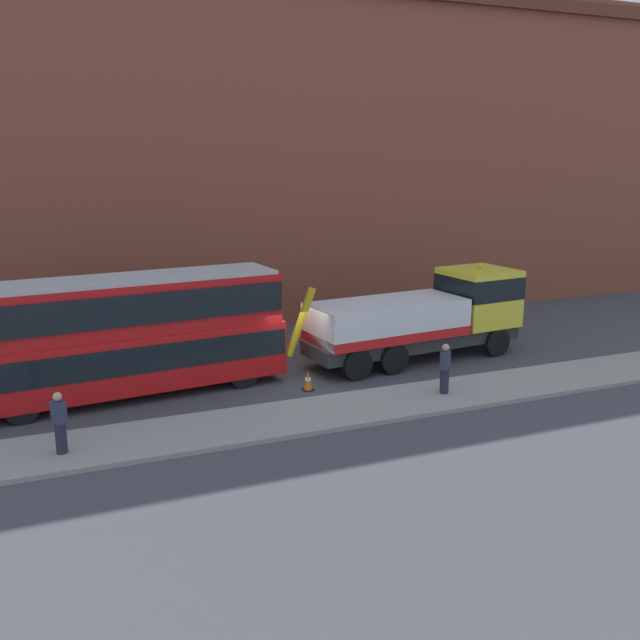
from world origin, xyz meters
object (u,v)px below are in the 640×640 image
Objects in this scene: recovery_tow_truck at (424,316)px; pedestrian_onlooker at (60,424)px; traffic_cone_near_bus at (308,381)px; double_decker_bus at (120,332)px; pedestrian_bystander at (445,369)px.

pedestrian_onlooker is at bearing -167.64° from recovery_tow_truck.
traffic_cone_near_bus is (-5.71, -1.88, -1.42)m from recovery_tow_truck.
recovery_tow_truck is 14.21× the size of traffic_cone_near_bus.
recovery_tow_truck is 0.91× the size of double_decker_bus.
recovery_tow_truck is 5.99× the size of pedestrian_onlooker.
pedestrian_onlooker is 1.00× the size of pedestrian_bystander.
double_decker_bus is 10.89m from pedestrian_bystander.
pedestrian_bystander reaches higher than traffic_cone_near_bus.
traffic_cone_near_bus is (5.97, -1.83, -1.89)m from double_decker_bus.
pedestrian_onlooker is (-13.85, -4.53, -0.77)m from recovery_tow_truck.
pedestrian_bystander is at bearing -27.30° from pedestrian_onlooker.
recovery_tow_truck is 6.18m from traffic_cone_near_bus.
double_decker_bus is at bearing 24.65° from pedestrian_bystander.
pedestrian_onlooker reaches higher than traffic_cone_near_bus.
pedestrian_bystander is (-1.73, -4.29, -0.77)m from recovery_tow_truck.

